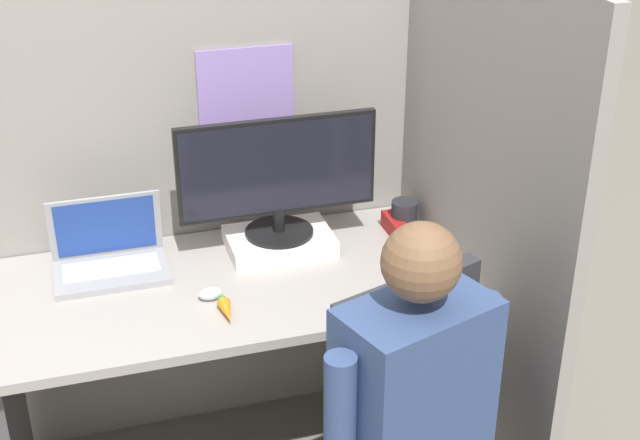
# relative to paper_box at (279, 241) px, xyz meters

# --- Properties ---
(cubicle_panel_back) EXTENTS (1.87, 0.05, 1.68)m
(cubicle_panel_back) POSITION_rel_paper_box_xyz_m (-0.21, 0.21, 0.07)
(cubicle_panel_back) COLOR gray
(cubicle_panel_back) RESTS_ON ground
(cubicle_panel_right) EXTENTS (0.04, 1.31, 1.68)m
(cubicle_panel_right) POSITION_rel_paper_box_xyz_m (0.50, -0.22, 0.07)
(cubicle_panel_right) COLOR gray
(cubicle_panel_right) RESTS_ON ground
(desk) EXTENTS (1.37, 0.67, 0.74)m
(desk) POSITION_rel_paper_box_xyz_m (-0.21, -0.15, -0.22)
(desk) COLOR #9E9993
(desk) RESTS_ON ground
(paper_box) EXTENTS (0.33, 0.22, 0.05)m
(paper_box) POSITION_rel_paper_box_xyz_m (0.00, 0.00, 0.00)
(paper_box) COLOR white
(paper_box) RESTS_ON desk
(monitor) EXTENTS (0.62, 0.21, 0.38)m
(monitor) POSITION_rel_paper_box_xyz_m (-0.00, 0.00, 0.23)
(monitor) COLOR black
(monitor) RESTS_ON paper_box
(laptop) EXTENTS (0.33, 0.21, 0.23)m
(laptop) POSITION_rel_paper_box_xyz_m (-0.52, 0.00, 0.02)
(laptop) COLOR #99999E
(laptop) RESTS_ON desk
(mouse) EXTENTS (0.07, 0.04, 0.04)m
(mouse) POSITION_rel_paper_box_xyz_m (-0.26, -0.24, -0.01)
(mouse) COLOR silver
(mouse) RESTS_ON desk
(stapler) EXTENTS (0.05, 0.16, 0.06)m
(stapler) POSITION_rel_paper_box_xyz_m (0.38, -0.02, 0.00)
(stapler) COLOR #A31919
(stapler) RESTS_ON desk
(carrot_toy) EXTENTS (0.04, 0.12, 0.04)m
(carrot_toy) POSITION_rel_paper_box_xyz_m (-0.24, -0.34, -0.01)
(carrot_toy) COLOR orange
(carrot_toy) RESTS_ON desk
(coffee_mug) EXTENTS (0.08, 0.08, 0.11)m
(coffee_mug) POSITION_rel_paper_box_xyz_m (0.42, -0.00, 0.03)
(coffee_mug) COLOR #232328
(coffee_mug) RESTS_ON desk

